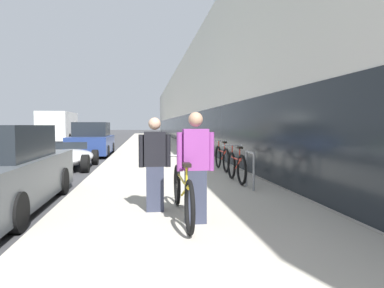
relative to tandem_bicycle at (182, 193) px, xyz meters
The scene contains 11 objects.
sidewalk_slab 19.54m from the tandem_bicycle, 89.50° to the left, with size 4.65×70.00×0.13m.
storefront_facade 28.70m from the tandem_bicycle, 74.69° to the left, with size 10.01×70.00×7.00m.
tandem_bicycle is the anchor object (origin of this frame).
person_rider 0.54m from the tandem_bicycle, 61.38° to the right, with size 0.55×0.22×1.63m.
person_bystander 0.75m from the tandem_bicycle, 129.91° to the left, with size 0.53×0.21×1.56m.
bike_rack_hoop 2.84m from the tandem_bicycle, 51.05° to the left, with size 0.05×0.60×0.84m.
cruiser_bike_nearest 3.61m from the tandem_bicycle, 61.36° to the left, with size 0.52×1.69×0.92m.
cruiser_bike_middle 5.71m from the tandem_bicycle, 70.86° to the left, with size 0.52×1.86×0.94m.
vintage_roadster_curbside 8.15m from the tandem_bicycle, 113.66° to the left, with size 1.76×3.86×0.93m.
parked_sedan_far 13.20m from the tandem_bicycle, 104.12° to the left, with size 1.95×4.45×1.71m.
moving_truck 28.48m from the tandem_bicycle, 106.72° to the left, with size 2.52×7.11×2.72m.
Camera 1 is at (5.39, -3.74, 1.56)m, focal length 32.00 mm.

